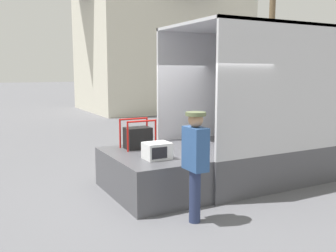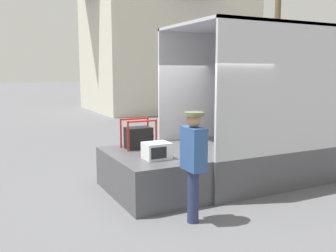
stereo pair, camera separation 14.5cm
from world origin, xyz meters
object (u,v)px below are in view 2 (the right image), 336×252
Objects in this scene: microwave at (157,151)px; portable_generator at (139,137)px; utility_pole at (277,18)px; worker_person at (193,155)px; box_truck at (316,129)px.

microwave is 1.03m from portable_generator.
portable_generator reaches higher than microwave.
utility_pole reaches higher than portable_generator.
microwave is at bearing 94.01° from worker_person.
portable_generator is at bearing -145.63° from utility_pole.
worker_person reaches higher than portable_generator.
box_truck is 4.72m from worker_person.
box_truck is 13.73× the size of microwave.
worker_person is at bearing -89.99° from portable_generator.
microwave is at bearing -94.56° from portable_generator.
box_truck reaches higher than microwave.
box_truck is 0.68× the size of utility_pole.
microwave is at bearing -174.53° from box_truck.
utility_pole is (5.27, 7.23, 3.86)m from box_truck.
microwave is 0.26× the size of worker_person.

